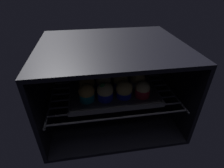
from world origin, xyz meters
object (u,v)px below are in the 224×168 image
muffin_row1_col2 (120,81)px  muffin_row2_col1 (102,74)px  muffin_row0_col0 (87,93)px  muffin_row1_col1 (103,81)px  muffin_row0_col3 (143,89)px  muffin_row0_col1 (105,92)px  baking_tray (112,89)px  muffin_row0_col2 (124,90)px  muffin_row2_col3 (132,71)px  muffin_row2_col0 (86,75)px  muffin_row1_col3 (137,79)px  muffin_row1_col0 (87,84)px  muffin_row2_col2 (117,73)px

muffin_row1_col2 → muffin_row2_col1: (-7.66, 7.53, -0.11)cm
muffin_row0_col0 → muffin_row1_col1: size_ratio=0.96×
muffin_row1_col1 → muffin_row0_col3: bearing=-27.8°
muffin_row0_col1 → muffin_row1_col1: muffin_row0_col1 is taller
baking_tray → muffin_row0_col2: muffin_row0_col2 is taller
muffin_row1_col2 → muffin_row2_col3: size_ratio=0.97×
muffin_row0_col0 → muffin_row2_col0: muffin_row0_col0 is taller
baking_tray → muffin_row2_col0: (-11.24, 7.62, 3.86)cm
baking_tray → muffin_row0_col3: bearing=-33.9°
muffin_row1_col1 → muffin_row2_col3: size_ratio=1.03×
muffin_row2_col0 → muffin_row2_col1: size_ratio=1.01×
muffin_row0_col0 → muffin_row2_col1: (7.61, 14.76, -0.19)cm
muffin_row1_col3 → muffin_row2_col0: muffin_row1_col3 is taller
muffin_row1_col0 → muffin_row0_col1: bearing=-48.0°
muffin_row1_col3 → muffin_row2_col0: (-22.97, 7.60, -0.27)cm
baking_tray → muffin_row0_col3: size_ratio=5.46×
muffin_row1_col0 → muffin_row1_col1: size_ratio=0.95×
muffin_row0_col1 → muffin_row1_col3: bearing=26.1°
muffin_row0_col1 → muffin_row0_col2: 8.03cm
muffin_row0_col3 → muffin_row2_col0: bearing=146.0°
muffin_row2_col0 → muffin_row2_col2: size_ratio=0.96×
muffin_row0_col1 → muffin_row1_col0: (-6.96, 7.73, -0.37)cm
muffin_row0_col2 → muffin_row1_col2: (-0.12, 7.26, 0.09)cm
muffin_row1_col0 → muffin_row1_col3: 22.76cm
muffin_row0_col0 → muffin_row2_col3: 27.14cm
muffin_row1_col0 → muffin_row1_col3: size_ratio=0.97×
muffin_row1_col0 → muffin_row2_col1: muffin_row1_col0 is taller
muffin_row0_col2 → muffin_row1_col3: size_ratio=0.96×
muffin_row0_col0 → muffin_row2_col0: bearing=89.2°
muffin_row0_col0 → muffin_row2_col2: bearing=44.0°
muffin_row0_col1 → muffin_row1_col2: muffin_row0_col1 is taller
muffin_row0_col2 → muffin_row1_col3: muffin_row1_col3 is taller
muffin_row1_col0 → muffin_row1_col1: 7.26cm
muffin_row2_col3 → muffin_row2_col1: bearing=-178.5°
muffin_row0_col3 → muffin_row2_col0: muffin_row2_col0 is taller
muffin_row0_col0 → muffin_row2_col1: 16.61cm
muffin_row0_col3 → muffin_row1_col0: muffin_row1_col0 is taller
muffin_row0_col3 → muffin_row1_col1: size_ratio=0.88×
baking_tray → muffin_row2_col2: size_ratio=4.93×
muffin_row0_col2 → muffin_row2_col1: bearing=117.8°
muffin_row1_col1 → muffin_row2_col0: size_ratio=1.07×
muffin_row0_col2 → muffin_row0_col0: bearing=179.9°
muffin_row0_col1 → muffin_row2_col2: bearing=62.9°
muffin_row0_col1 → muffin_row2_col0: bearing=115.1°
muffin_row1_col0 → muffin_row1_col3: muffin_row1_col3 is taller
muffin_row0_col2 → muffin_row1_col1: bearing=135.7°
muffin_row1_col2 → muffin_row2_col2: bearing=91.0°
muffin_row1_col0 → muffin_row2_col1: bearing=46.3°
muffin_row1_col2 → muffin_row0_col1: bearing=-135.6°
muffin_row1_col0 → muffin_row2_col0: muffin_row1_col0 is taller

